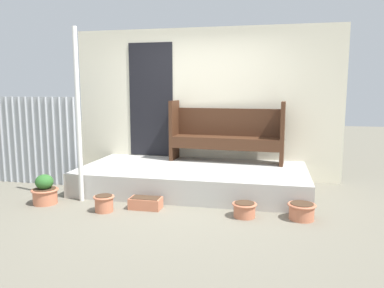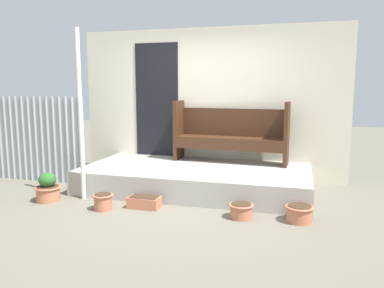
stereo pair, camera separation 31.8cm
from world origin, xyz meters
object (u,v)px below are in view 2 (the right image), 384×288
Objects in this scene: flower_pot_right at (241,210)px; flower_pot_far_right at (299,213)px; flower_pot_left at (48,189)px; planter_box_rect at (144,202)px; bench at (231,132)px; support_post at (80,116)px; flower_pot_middle at (103,201)px.

flower_pot_right is 0.69m from flower_pot_far_right.
flower_pot_left reaches higher than planter_box_rect.
flower_pot_left is at bearing -179.19° from flower_pot_right.
bench is 4.62× the size of flower_pot_left.
flower_pot_right is at bearing -72.04° from bench.
support_post is 1.51m from planter_box_rect.
flower_pot_left is at bearing -176.36° from planter_box_rect.
flower_pot_middle is at bearing -35.51° from support_post.
support_post is 1.26× the size of bench.
flower_pot_left reaches higher than flower_pot_far_right.
support_post reaches higher than flower_pot_left.
flower_pot_left is 0.95m from flower_pot_middle.
flower_pot_far_right is at bearing 5.39° from flower_pot_middle.
flower_pot_middle is 0.54m from planter_box_rect.
flower_pot_right is at bearing 5.53° from flower_pot_middle.
support_post is 5.72× the size of planter_box_rect.
bench is at bearing 104.57° from flower_pot_right.
flower_pot_left is 1.52× the size of flower_pot_middle.
support_post is 1.12m from flower_pot_left.
flower_pot_middle is at bearing -174.47° from flower_pot_right.
flower_pot_middle is at bearing -122.35° from bench.
flower_pot_far_right is (2.47, 0.23, -0.01)m from flower_pot_middle.
flower_pot_left is 2.72m from flower_pot_right.
planter_box_rect is at bearing -179.77° from flower_pot_far_right.
flower_pot_right is (1.79, 0.17, -0.02)m from flower_pot_middle.
support_post is 7.79× the size of flower_pot_right.
flower_pot_middle is at bearing -155.15° from planter_box_rect.
support_post reaches higher than planter_box_rect.
bench is at bearing 38.91° from support_post.
flower_pot_left is (-0.42, -0.23, -1.02)m from support_post.
flower_pot_far_right is at bearing -2.58° from support_post.
flower_pot_left is 1.34× the size of flower_pot_right.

